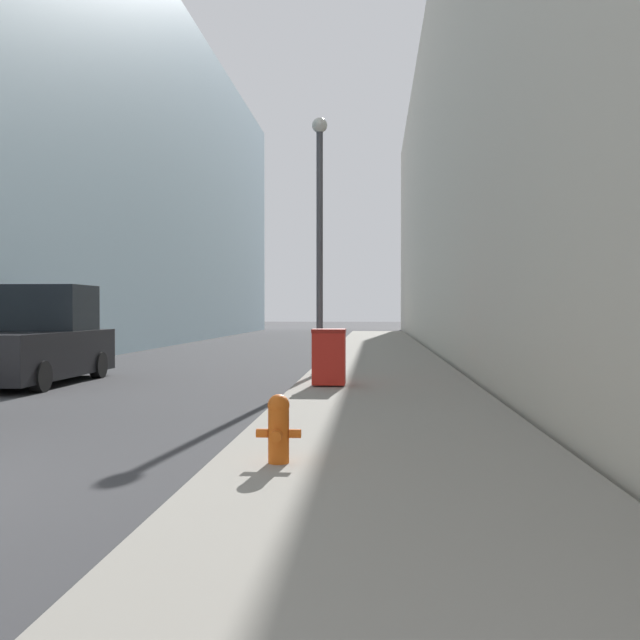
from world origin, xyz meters
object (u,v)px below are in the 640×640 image
Objects in this scene: lamppost at (320,235)px; trash_bin at (329,357)px; fire_hydrant at (279,427)px; pickup_truck at (35,343)px.

trash_bin is at bearing -81.67° from lamppost.
fire_hydrant is 0.60× the size of trash_bin.
pickup_truck is at bearing 170.02° from trash_bin.
fire_hydrant is 10.63m from lamppost.
lamppost is 1.26× the size of pickup_truck.
trash_bin reaches higher than fire_hydrant.
pickup_truck is (-6.40, -1.58, -2.59)m from lamppost.
fire_hydrant is at bearing -51.76° from pickup_truck.
trash_bin is 0.19× the size of lamppost.
fire_hydrant is 10.96m from pickup_truck.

